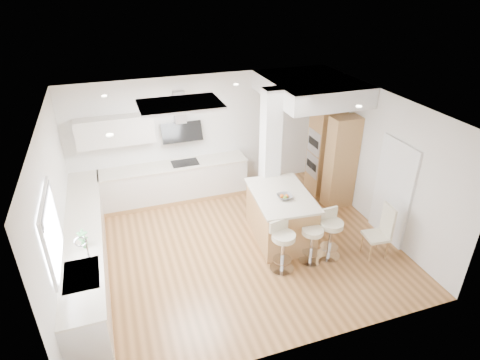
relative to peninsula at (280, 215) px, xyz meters
name	(u,v)px	position (x,y,z in m)	size (l,w,h in m)	color
ground	(236,247)	(-0.94, -0.06, -0.50)	(6.00, 6.00, 0.00)	#9F6A3B
ceiling	(236,247)	(-0.94, -0.06, -0.50)	(6.00, 5.00, 0.02)	white
wall_back	(202,135)	(-0.94, 2.44, 0.90)	(6.00, 0.04, 2.80)	silver
wall_left	(56,213)	(-3.94, -0.06, 0.90)	(0.04, 5.00, 2.80)	silver
wall_right	(378,161)	(2.06, -0.06, 0.90)	(0.04, 5.00, 2.80)	silver
skylight	(181,105)	(-1.73, 0.54, 2.27)	(4.10, 2.10, 0.06)	white
window_left	(51,229)	(-3.89, -0.96, 1.20)	(0.06, 1.28, 1.07)	white
doorway_right	(393,193)	(2.04, -0.66, 0.50)	(0.05, 1.00, 2.10)	#443D35
counter_left	(87,249)	(-3.64, 0.17, -0.04)	(0.63, 4.50, 1.35)	#B3834C
counter_back	(167,173)	(-1.85, 2.16, 0.20)	(3.62, 0.63, 2.50)	#B3834C
pillar	(270,155)	(0.11, 0.89, 0.90)	(0.35, 0.35, 2.80)	white
soffit	(310,88)	(1.16, 1.34, 2.10)	(1.78, 2.20, 0.40)	white
oven_column	(331,155)	(1.74, 1.16, 0.55)	(0.63, 1.21, 2.10)	#B3834C
peninsula	(280,215)	(0.00, 0.00, 0.00)	(1.21, 1.71, 1.06)	#B3834C
bar_stool_a	(282,244)	(-0.37, -0.92, 0.05)	(0.51, 0.51, 0.97)	silver
bar_stool_b	(312,238)	(0.23, -0.88, 0.01)	(0.43, 0.43, 0.91)	silver
bar_stool_c	(330,232)	(0.62, -0.86, 0.05)	(0.46, 0.46, 0.97)	silver
dining_chair	(382,230)	(1.54, -1.13, 0.07)	(0.45, 0.45, 1.06)	beige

